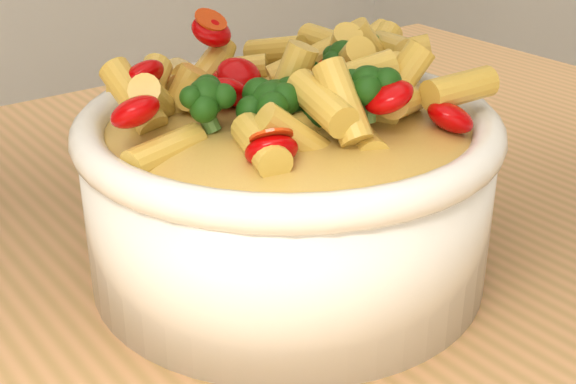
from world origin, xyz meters
TOP-DOWN VIEW (x-y plane):
  - serving_bowl at (0.10, 0.01)m, footprint 0.24×0.24m
  - pasta_salad at (0.10, 0.01)m, footprint 0.19×0.19m

SIDE VIEW (x-z plane):
  - serving_bowl at x=0.10m, z-range 0.90..1.00m
  - pasta_salad at x=0.10m, z-range 0.99..1.03m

